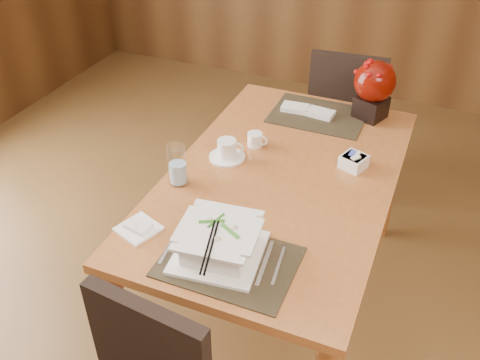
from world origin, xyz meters
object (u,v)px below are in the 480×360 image
at_px(soup_setting, 219,242).
at_px(water_glass, 178,165).
at_px(berry_decor, 374,87).
at_px(coffee_cup, 227,151).
at_px(creamer_jug, 255,139).
at_px(far_chair, 345,113).
at_px(bread_plate, 138,229).
at_px(dining_table, 281,194).
at_px(sugar_caddy, 354,162).

height_order(soup_setting, water_glass, water_glass).
bearing_deg(berry_decor, coffee_cup, -129.71).
xyz_separation_m(soup_setting, creamer_jug, (-0.14, 0.71, -0.03)).
bearing_deg(far_chair, bread_plate, 70.39).
bearing_deg(dining_table, soup_setting, -94.83).
bearing_deg(water_glass, berry_decor, 54.27).
bearing_deg(sugar_caddy, berry_decor, 92.92).
distance_m(sugar_caddy, far_chair, 0.94).
xyz_separation_m(coffee_cup, far_chair, (0.31, 1.01, -0.27)).
xyz_separation_m(dining_table, soup_setting, (-0.04, -0.53, 0.16)).
bearing_deg(bread_plate, water_glass, 90.00).
height_order(dining_table, berry_decor, berry_decor).
relative_size(dining_table, bread_plate, 11.15).
distance_m(coffee_cup, bread_plate, 0.57).
height_order(dining_table, sugar_caddy, sugar_caddy).
relative_size(water_glass, berry_decor, 0.61).
relative_size(dining_table, sugar_caddy, 15.66).
height_order(soup_setting, creamer_jug, soup_setting).
bearing_deg(bread_plate, berry_decor, 62.34).
xyz_separation_m(dining_table, far_chair, (0.04, 1.05, -0.13)).
height_order(water_glass, bread_plate, water_glass).
bearing_deg(coffee_cup, bread_plate, -100.96).
relative_size(dining_table, water_glass, 8.57).
bearing_deg(water_glass, sugar_caddy, 31.19).
relative_size(dining_table, far_chair, 1.62).
distance_m(coffee_cup, water_glass, 0.27).
height_order(coffee_cup, berry_decor, berry_decor).
xyz_separation_m(dining_table, creamer_jug, (-0.19, 0.18, 0.13)).
relative_size(creamer_jug, bread_plate, 0.65).
distance_m(bread_plate, far_chair, 1.64).
xyz_separation_m(dining_table, coffee_cup, (-0.26, 0.03, 0.13)).
bearing_deg(far_chair, dining_table, 82.78).
bearing_deg(berry_decor, sugar_caddy, -87.08).
height_order(sugar_caddy, bread_plate, sugar_caddy).
xyz_separation_m(water_glass, sugar_caddy, (0.63, 0.38, -0.06)).
bearing_deg(dining_table, water_glass, -150.56).
height_order(sugar_caddy, far_chair, far_chair).
bearing_deg(berry_decor, water_glass, -125.73).
height_order(dining_table, coffee_cup, coffee_cup).
distance_m(water_glass, bread_plate, 0.32).
xyz_separation_m(dining_table, sugar_caddy, (0.26, 0.17, 0.13)).
relative_size(water_glass, creamer_jug, 2.02).
bearing_deg(coffee_cup, far_chair, 73.18).
relative_size(soup_setting, sugar_caddy, 3.37).
bearing_deg(sugar_caddy, creamer_jug, 179.61).
height_order(creamer_jug, bread_plate, creamer_jug).
relative_size(coffee_cup, sugar_caddy, 1.63).
height_order(coffee_cup, water_glass, water_glass).
height_order(coffee_cup, far_chair, far_chair).
height_order(soup_setting, far_chair, far_chair).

